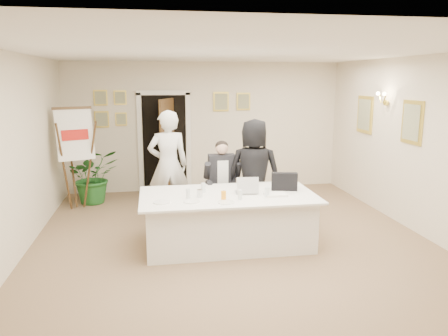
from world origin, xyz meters
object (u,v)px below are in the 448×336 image
object	(u,v)px
conference_table	(228,219)
laptop	(246,183)
standing_woman	(254,173)
oj_glass	(224,196)
seated_man	(222,182)
flip_chart	(75,164)
steel_jug	(200,193)
potted_palm	(93,176)
laptop_bag	(284,182)
standing_man	(168,165)
paper_stack	(275,194)

from	to	relation	value
conference_table	laptop	world-z (taller)	laptop
standing_woman	oj_glass	size ratio (longest dim) A/B	13.87
seated_man	flip_chart	bearing A→B (deg)	150.22
standing_woman	steel_jug	world-z (taller)	standing_woman
standing_woman	steel_jug	bearing A→B (deg)	57.16
flip_chart	laptop	world-z (taller)	flip_chart
flip_chart	oj_glass	bearing A→B (deg)	-46.75
laptop	conference_table	bearing A→B (deg)	-162.97
seated_man	steel_jug	distance (m)	1.24
flip_chart	potted_palm	bearing A→B (deg)	59.19
conference_table	oj_glass	world-z (taller)	oj_glass
flip_chart	oj_glass	size ratio (longest dim) A/B	14.62
standing_woman	seated_man	bearing A→B (deg)	-6.97
steel_jug	standing_woman	bearing A→B (deg)	42.41
standing_woman	potted_palm	size ratio (longest dim) A/B	1.68
laptop	laptop_bag	xyz separation A→B (m)	(0.60, 0.03, -0.00)
conference_table	standing_man	size ratio (longest dim) A/B	1.33
standing_man	laptop	xyz separation A→B (m)	(1.09, -1.37, -0.04)
laptop	steel_jug	size ratio (longest dim) A/B	3.14
laptop	laptop_bag	distance (m)	0.60
oj_glass	laptop_bag	bearing A→B (deg)	21.68
standing_woman	steel_jug	distance (m)	1.38
laptop	paper_stack	distance (m)	0.47
seated_man	oj_glass	size ratio (longest dim) A/B	11.04
standing_man	paper_stack	world-z (taller)	standing_man
flip_chart	laptop_bag	distance (m)	4.01
potted_palm	oj_glass	world-z (taller)	potted_palm
conference_table	steel_jug	world-z (taller)	steel_jug
flip_chart	conference_table	bearing A→B (deg)	-41.78
seated_man	flip_chart	xyz separation A→B (m)	(-2.59, 1.20, 0.16)
seated_man	standing_woman	distance (m)	0.58
conference_table	seated_man	xyz separation A→B (m)	(0.08, 1.04, 0.32)
standing_man	paper_stack	distance (m)	2.19
flip_chart	potted_palm	world-z (taller)	flip_chart
steel_jug	potted_palm	bearing A→B (deg)	123.52
seated_man	standing_man	size ratio (longest dim) A/B	0.75
potted_palm	laptop	xyz separation A→B (m)	(2.53, -2.61, 0.38)
seated_man	paper_stack	xyz separation A→B (m)	(0.59, -1.22, 0.07)
laptop	seated_man	bearing A→B (deg)	107.04
standing_woman	laptop	world-z (taller)	standing_woman
flip_chart	standing_man	size ratio (longest dim) A/B	0.99
seated_man	standing_woman	bearing A→B (deg)	-26.65
seated_man	potted_palm	distance (m)	2.85
seated_man	potted_palm	size ratio (longest dim) A/B	1.33
conference_table	steel_jug	distance (m)	0.62
standing_man	potted_palm	distance (m)	1.95
standing_man	laptop	world-z (taller)	standing_man
flip_chart	standing_woman	bearing A→B (deg)	-24.33
standing_man	steel_jug	size ratio (longest dim) A/B	17.42
flip_chart	laptop	size ratio (longest dim) A/B	5.51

